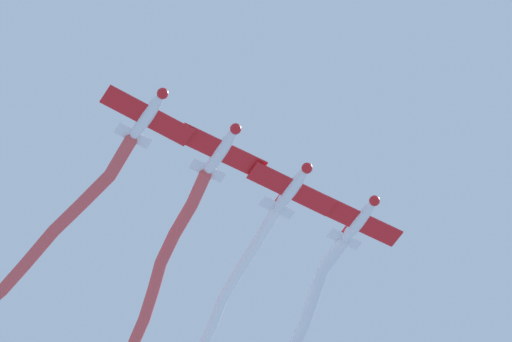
{
  "coord_description": "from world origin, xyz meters",
  "views": [
    {
      "loc": [
        25.34,
        35.09,
        4.35
      ],
      "look_at": [
        4.76,
        -5.38,
        71.28
      ],
      "focal_mm": 80.59,
      "sensor_mm": 36.0,
      "label": 1
    }
  ],
  "objects": [
    {
      "name": "smoke_trail_lead",
      "position": [
        16.02,
        -18.16,
        70.7
      ],
      "size": [
        6.6,
        23.12,
        2.03
      ],
      "color": "#DB4C4C"
    },
    {
      "name": "airplane_lead",
      "position": [
        13.47,
        -4.57,
        71.14
      ],
      "size": [
        6.74,
        5.05,
        1.68
      ],
      "rotation": [
        0.0,
        0.0,
        1.67
      ],
      "color": "white"
    },
    {
      "name": "smoke_trail_right_wing",
      "position": [
        0.98,
        -20.75,
        70.57
      ],
      "size": [
        4.25,
        26.36,
        2.28
      ],
      "color": "white"
    },
    {
      "name": "airplane_right_wing",
      "position": [
        1.84,
        -5.5,
        71.14
      ],
      "size": [
        6.7,
        5.01,
        1.68
      ],
      "rotation": [
        0.0,
        0.0,
        1.63
      ],
      "color": "white"
    },
    {
      "name": "smoke_trail_slot",
      "position": [
        -5.01,
        -17.09,
        70.36
      ],
      "size": [
        4.9,
        18.27,
        3.39
      ],
      "color": "white"
    },
    {
      "name": "airplane_left_wing",
      "position": [
        7.66,
        -5.03,
        71.44
      ],
      "size": [
        6.69,
        4.99,
        1.68
      ],
      "rotation": [
        0.0,
        0.0,
        1.62
      ],
      "color": "white"
    },
    {
      "name": "smoke_trail_left_wing",
      "position": [
        6.39,
        -19.0,
        71.64
      ],
      "size": [
        5.24,
        23.86,
        1.9
      ],
      "color": "#DB4C4C"
    },
    {
      "name": "airplane_slot",
      "position": [
        -3.97,
        -5.97,
        71.44
      ],
      "size": [
        6.68,
        4.99,
        1.68
      ],
      "rotation": [
        0.0,
        0.0,
        1.62
      ],
      "color": "white"
    }
  ]
}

